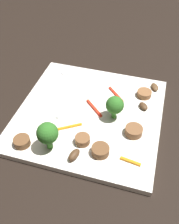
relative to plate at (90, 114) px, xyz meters
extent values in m
plane|color=black|center=(0.00, 0.00, -0.01)|extent=(1.40, 1.40, 0.00)
cube|color=white|center=(0.00, 0.00, 0.00)|extent=(0.29, 0.29, 0.01)
cube|color=silver|center=(0.03, 0.07, 0.01)|extent=(0.14, 0.04, 0.00)
cube|color=silver|center=(0.12, 0.10, 0.01)|extent=(0.04, 0.03, 0.00)
cylinder|color=#347525|center=(-0.11, 0.04, 0.02)|extent=(0.01, 0.01, 0.03)
sphere|color=#2D6B23|center=(-0.11, 0.04, 0.05)|extent=(0.04, 0.04, 0.04)
cylinder|color=#347525|center=(0.00, -0.05, 0.02)|extent=(0.01, 0.01, 0.02)
sphere|color=#2D6B23|center=(0.00, -0.05, 0.04)|extent=(0.04, 0.04, 0.04)
cylinder|color=brown|center=(-0.09, -0.05, 0.01)|extent=(0.04, 0.04, 0.01)
cylinder|color=brown|center=(0.08, -0.10, 0.01)|extent=(0.04, 0.04, 0.01)
cylinder|color=brown|center=(-0.08, -0.01, 0.01)|extent=(0.03, 0.03, 0.01)
cylinder|color=brown|center=(-0.11, 0.09, 0.01)|extent=(0.04, 0.04, 0.01)
cylinder|color=brown|center=(-0.03, -0.10, 0.01)|extent=(0.04, 0.04, 0.01)
ellipsoid|color=#4C331E|center=(0.04, -0.10, 0.01)|extent=(0.03, 0.03, 0.01)
ellipsoid|color=brown|center=(0.11, -0.12, 0.01)|extent=(0.03, 0.02, 0.01)
ellipsoid|color=#4C331E|center=(-0.11, -0.01, 0.01)|extent=(0.03, 0.02, 0.01)
cube|color=red|center=(0.07, -0.04, 0.01)|extent=(0.04, 0.04, 0.00)
cube|color=red|center=(0.01, -0.01, 0.01)|extent=(0.04, 0.04, 0.00)
cube|color=orange|center=(-0.10, -0.10, 0.01)|extent=(0.01, 0.04, 0.00)
cube|color=orange|center=(-0.05, 0.03, 0.01)|extent=(0.03, 0.04, 0.00)
camera|label=1|loc=(-0.35, -0.10, 0.38)|focal=41.12mm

